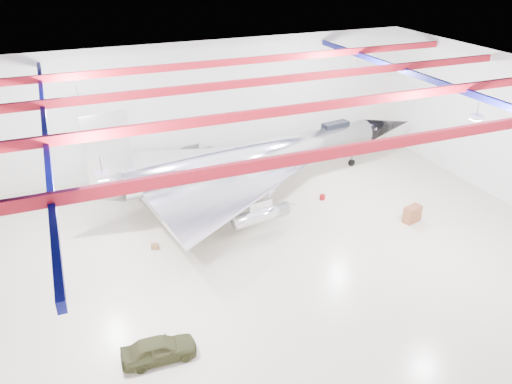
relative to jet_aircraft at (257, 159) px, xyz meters
name	(u,v)px	position (x,y,z in m)	size (l,w,h in m)	color
floor	(265,247)	(-2.75, -8.06, -2.76)	(40.00, 40.00, 0.00)	beige
wall_back	(197,106)	(-2.75, 6.94, 2.74)	(40.00, 40.00, 0.00)	silver
wall_right	(509,131)	(17.25, -8.06, 2.74)	(30.00, 30.00, 0.00)	silver
ceiling	(266,85)	(-2.75, -8.06, 8.24)	(40.00, 40.00, 0.00)	#0A0F38
ceiling_structure	(266,97)	(-2.75, -8.06, 7.56)	(39.50, 29.50, 1.08)	maroon
jet_aircraft	(257,159)	(0.00, 0.00, 0.00)	(30.85, 19.90, 8.43)	silver
jeep	(159,349)	(-11.44, -15.22, -2.14)	(1.47, 3.66, 1.25)	#34361B
desk	(412,214)	(8.52, -8.94, -2.14)	(1.36, 0.68, 1.24)	brown
crate_ply	(155,246)	(-9.59, -5.38, -2.60)	(0.48, 0.38, 0.34)	olive
toolbox_red	(216,192)	(-3.31, 0.68, -2.60)	(0.46, 0.36, 0.32)	maroon
engine_drum	(226,218)	(-3.97, -3.59, -2.57)	(0.43, 0.43, 0.38)	#59595B
tool_chest	(322,197)	(4.19, -3.42, -2.57)	(0.44, 0.44, 0.39)	maroon
oil_barrel	(216,213)	(-4.45, -2.70, -2.55)	(0.61, 0.49, 0.43)	olive
spares_box	(246,185)	(-0.56, 0.98, -2.61)	(0.35, 0.35, 0.31)	#59595B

